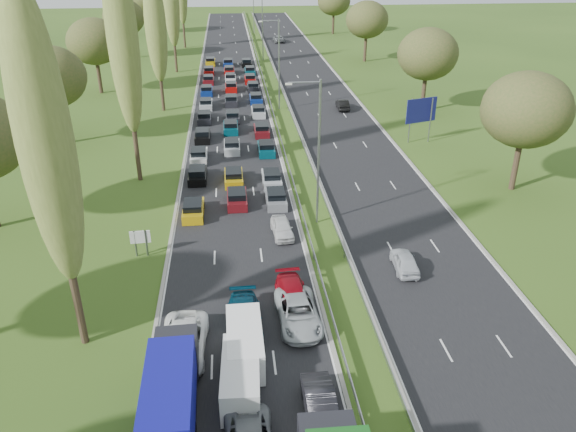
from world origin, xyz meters
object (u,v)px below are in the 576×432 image
blue_lorry (172,392)px  direction_sign (421,112)px  white_van_front (241,375)px  white_van_rear (245,341)px  near_car_2 (183,343)px  info_sign (141,240)px

blue_lorry → direction_sign: bearing=56.8°
white_van_front → white_van_rear: size_ratio=0.99×
blue_lorry → white_van_front: (3.34, 1.72, -0.79)m
white_van_front → near_car_2: bearing=137.7°
near_car_2 → info_sign: size_ratio=2.67×
blue_lorry → info_sign: bearing=101.5°
white_van_front → direction_sign: bearing=62.9°
white_van_front → info_sign: info_sign is taller
near_car_2 → info_sign: 12.21m
blue_lorry → white_van_front: size_ratio=1.65×
info_sign → white_van_front: bearing=-64.7°
near_car_2 → direction_sign: (25.01, 34.95, 2.77)m
blue_lorry → info_sign: 16.92m
info_sign → blue_lorry: bearing=-77.5°
near_car_2 → white_van_rear: white_van_rear is taller
info_sign → near_car_2: bearing=-71.9°
near_car_2 → white_van_rear: size_ratio=1.12×
white_van_front → white_van_rear: white_van_rear is taller
direction_sign → white_van_front: bearing=-119.8°
white_van_front → direction_sign: size_ratio=0.95×
blue_lorry → white_van_rear: size_ratio=1.63×
white_van_rear → info_sign: (-7.29, 12.07, 0.34)m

